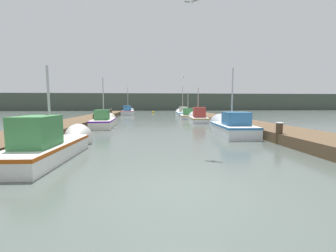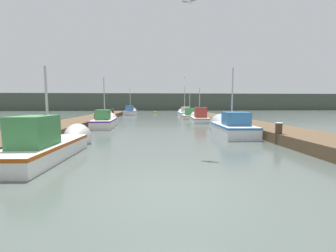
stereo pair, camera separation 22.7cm
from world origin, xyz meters
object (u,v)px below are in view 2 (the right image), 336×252
(fishing_boat_6, at_px, (131,112))
(seagull_1, at_px, (189,1))
(fishing_boat_1, at_px, (230,127))
(mooring_piling_3, at_px, (95,120))
(mooring_piling_1, at_px, (113,114))
(fishing_boat_2, at_px, (106,121))
(fishing_boat_4, at_px, (189,115))
(mooring_piling_2, at_px, (279,133))
(fishing_boat_5, at_px, (184,113))
(mooring_piling_0, at_px, (184,111))
(seagull_lead, at_px, (185,77))
(channel_buoy, at_px, (155,112))
(fishing_boat_0, at_px, (51,144))
(fishing_boat_3, at_px, (199,118))

(fishing_boat_6, height_order, seagull_1, seagull_1)
(fishing_boat_6, distance_m, seagull_1, 28.08)
(fishing_boat_1, relative_size, mooring_piling_3, 4.73)
(fishing_boat_6, distance_m, mooring_piling_1, 9.31)
(fishing_boat_1, distance_m, fishing_boat_2, 9.80)
(seagull_1, bearing_deg, mooring_piling_1, 134.91)
(fishing_boat_4, bearing_deg, fishing_boat_1, -84.31)
(mooring_piling_2, bearing_deg, fishing_boat_5, 93.07)
(mooring_piling_3, distance_m, seagull_1, 12.80)
(mooring_piling_1, bearing_deg, fishing_boat_6, 82.72)
(mooring_piling_0, relative_size, mooring_piling_3, 1.04)
(seagull_lead, bearing_deg, mooring_piling_2, -165.39)
(fishing_boat_2, xyz_separation_m, channel_buoy, (4.28, 24.61, -0.29))
(fishing_boat_2, relative_size, fishing_boat_6, 0.96)
(mooring_piling_2, height_order, seagull_lead, seagull_lead)
(seagull_lead, relative_size, seagull_1, 1.01)
(mooring_piling_2, bearing_deg, fishing_boat_6, 109.15)
(fishing_boat_0, bearing_deg, channel_buoy, 86.03)
(channel_buoy, relative_size, seagull_1, 1.78)
(fishing_boat_1, distance_m, fishing_boat_4, 14.16)
(fishing_boat_1, relative_size, fishing_boat_3, 0.92)
(channel_buoy, bearing_deg, fishing_boat_2, -99.87)
(fishing_boat_5, relative_size, fishing_boat_6, 1.15)
(fishing_boat_4, height_order, seagull_lead, seagull_lead)
(fishing_boat_5, relative_size, channel_buoy, 6.27)
(mooring_piling_3, bearing_deg, seagull_lead, 14.54)
(mooring_piling_1, bearing_deg, mooring_piling_3, -90.37)
(mooring_piling_0, bearing_deg, channel_buoy, 154.82)
(mooring_piling_3, distance_m, channel_buoy, 24.48)
(fishing_boat_2, relative_size, channel_buoy, 5.23)
(mooring_piling_0, bearing_deg, fishing_boat_1, -92.37)
(fishing_boat_4, distance_m, fishing_boat_5, 4.51)
(fishing_boat_3, bearing_deg, channel_buoy, 105.95)
(fishing_boat_0, distance_m, seagull_1, 7.27)
(mooring_piling_1, distance_m, seagull_lead, 10.33)
(fishing_boat_3, height_order, seagull_1, seagull_1)
(fishing_boat_1, bearing_deg, seagull_lead, 104.48)
(mooring_piling_0, height_order, mooring_piling_3, mooring_piling_0)
(fishing_boat_1, height_order, mooring_piling_2, fishing_boat_1)
(fishing_boat_3, xyz_separation_m, channel_buoy, (-4.12, 20.47, -0.28))
(mooring_piling_3, height_order, channel_buoy, mooring_piling_3)
(fishing_boat_4, bearing_deg, fishing_boat_2, -127.21)
(fishing_boat_2, height_order, fishing_boat_3, fishing_boat_2)
(mooring_piling_2, xyz_separation_m, mooring_piling_3, (-10.38, 9.15, 0.00))
(channel_buoy, distance_m, seagull_lead, 22.42)
(mooring_piling_1, distance_m, mooring_piling_2, 19.98)
(mooring_piling_0, relative_size, seagull_lead, 1.89)
(fishing_boat_0, bearing_deg, mooring_piling_0, 76.71)
(seagull_1, bearing_deg, fishing_boat_1, 78.37)
(fishing_boat_4, relative_size, seagull_lead, 8.65)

